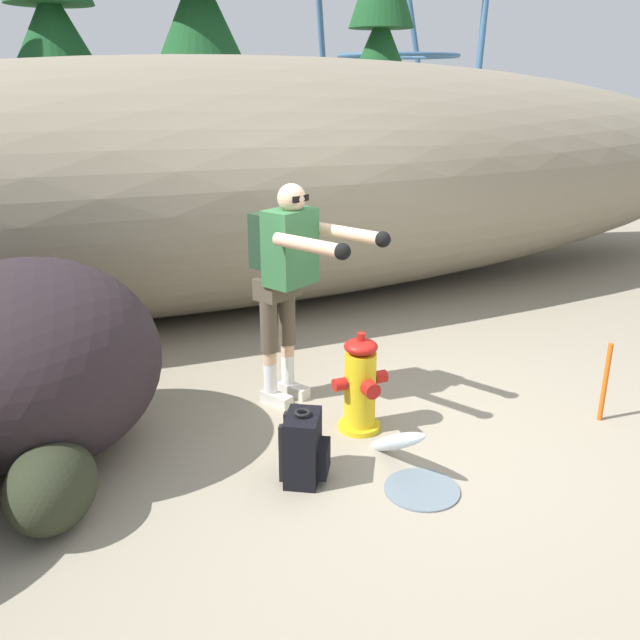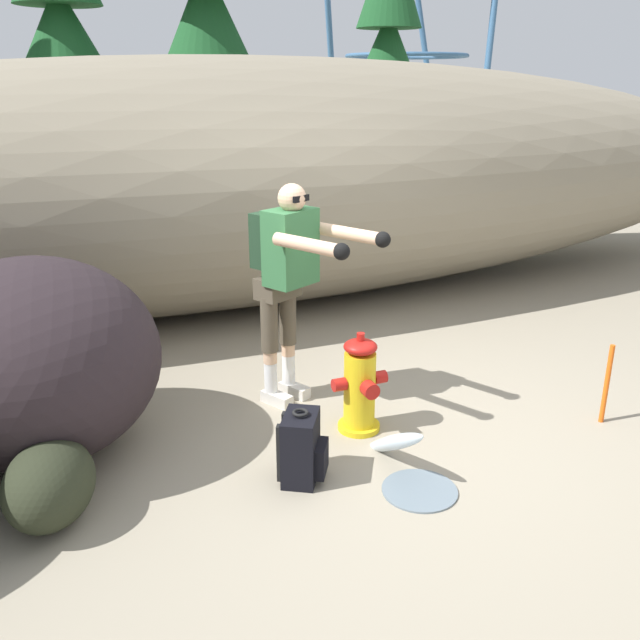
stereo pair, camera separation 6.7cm
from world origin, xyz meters
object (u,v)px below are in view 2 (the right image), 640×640
(survey_stake, at_px, (607,384))
(boulder_large, at_px, (34,360))
(utility_worker, at_px, (289,268))
(spare_backpack, at_px, (302,448))
(boulder_outlier, at_px, (50,484))
(fire_hydrant, at_px, (360,386))

(survey_stake, bearing_deg, boulder_large, 163.16)
(utility_worker, height_order, spare_backpack, utility_worker)
(spare_backpack, bearing_deg, boulder_large, 177.75)
(boulder_large, height_order, survey_stake, boulder_large)
(survey_stake, bearing_deg, boulder_outlier, 175.31)
(fire_hydrant, distance_m, utility_worker, 0.99)
(utility_worker, bearing_deg, boulder_outlier, -90.01)
(fire_hydrant, height_order, boulder_outlier, fire_hydrant)
(utility_worker, bearing_deg, fire_hydrant, -0.18)
(fire_hydrant, xyz_separation_m, spare_backpack, (-0.61, -0.43, -0.12))
(utility_worker, height_order, boulder_large, utility_worker)
(utility_worker, xyz_separation_m, boulder_outlier, (-1.75, -0.88, -0.83))
(survey_stake, bearing_deg, spare_backpack, 176.01)
(fire_hydrant, xyz_separation_m, utility_worker, (-0.30, 0.60, 0.73))
(spare_backpack, relative_size, boulder_large, 0.30)
(spare_backpack, distance_m, survey_stake, 2.29)
(spare_backpack, bearing_deg, boulder_outlier, -154.27)
(fire_hydrant, height_order, spare_backpack, fire_hydrant)
(utility_worker, height_order, survey_stake, utility_worker)
(fire_hydrant, bearing_deg, boulder_large, 165.29)
(fire_hydrant, height_order, utility_worker, utility_worker)
(fire_hydrant, distance_m, survey_stake, 1.78)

